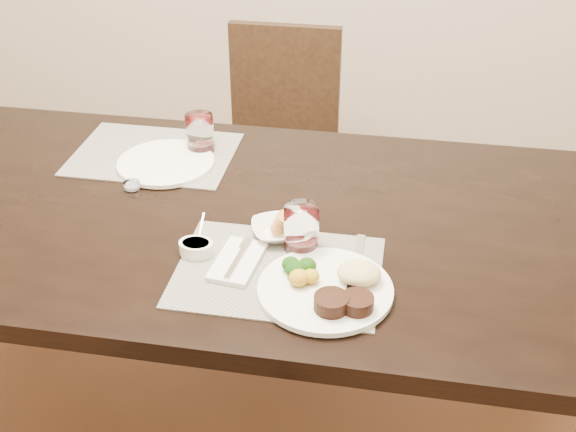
% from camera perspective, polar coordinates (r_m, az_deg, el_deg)
% --- Properties ---
extents(ground_plane, '(4.50, 4.50, 0.00)m').
position_cam_1_polar(ground_plane, '(2.35, -4.86, -15.20)').
color(ground_plane, '#4B2818').
rests_on(ground_plane, ground).
extents(dining_table, '(2.00, 1.00, 0.75)m').
position_cam_1_polar(dining_table, '(1.90, -5.79, -1.64)').
color(dining_table, black).
rests_on(dining_table, ground).
extents(chair_far, '(0.42, 0.42, 0.90)m').
position_cam_1_polar(chair_far, '(2.77, -0.63, 6.38)').
color(chair_far, black).
rests_on(chair_far, ground).
extents(placemat_near, '(0.46, 0.34, 0.00)m').
position_cam_1_polar(placemat_near, '(1.63, -0.79, -4.42)').
color(placemat_near, slate).
rests_on(placemat_near, dining_table).
extents(placemat_far, '(0.46, 0.34, 0.00)m').
position_cam_1_polar(placemat_far, '(2.14, -10.53, 4.84)').
color(placemat_far, slate).
rests_on(placemat_far, dining_table).
extents(dinner_plate, '(0.30, 0.30, 0.05)m').
position_cam_1_polar(dinner_plate, '(1.56, 3.46, -5.65)').
color(dinner_plate, white).
rests_on(dinner_plate, placemat_near).
extents(napkin_fork, '(0.11, 0.18, 0.02)m').
position_cam_1_polar(napkin_fork, '(1.65, -4.00, -3.56)').
color(napkin_fork, silver).
rests_on(napkin_fork, placemat_near).
extents(steak_knife, '(0.02, 0.26, 0.01)m').
position_cam_1_polar(steak_knife, '(1.61, 5.21, -4.85)').
color(steak_knife, white).
rests_on(steak_knife, placemat_near).
extents(cracker_bowl, '(0.16, 0.16, 0.06)m').
position_cam_1_polar(cracker_bowl, '(1.74, -0.78, -1.06)').
color(cracker_bowl, white).
rests_on(cracker_bowl, placemat_near).
extents(sauce_ramekin, '(0.08, 0.12, 0.06)m').
position_cam_1_polar(sauce_ramekin, '(1.69, -7.27, -2.46)').
color(sauce_ramekin, white).
rests_on(sauce_ramekin, placemat_near).
extents(wine_glass_near, '(0.08, 0.08, 0.11)m').
position_cam_1_polar(wine_glass_near, '(1.67, 1.06, -1.16)').
color(wine_glass_near, silver).
rests_on(wine_glass_near, placemat_near).
extents(far_plate, '(0.27, 0.27, 0.01)m').
position_cam_1_polar(far_plate, '(2.07, -9.63, 4.16)').
color(far_plate, white).
rests_on(far_plate, placemat_far).
extents(wine_glass_far, '(0.08, 0.08, 0.11)m').
position_cam_1_polar(wine_glass_far, '(2.12, -6.96, 6.38)').
color(wine_glass_far, silver).
rests_on(wine_glass_far, placemat_far).
extents(salt_cellar, '(0.05, 0.05, 0.02)m').
position_cam_1_polar(salt_cellar, '(1.98, -12.22, 2.35)').
color(salt_cellar, silver).
rests_on(salt_cellar, dining_table).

